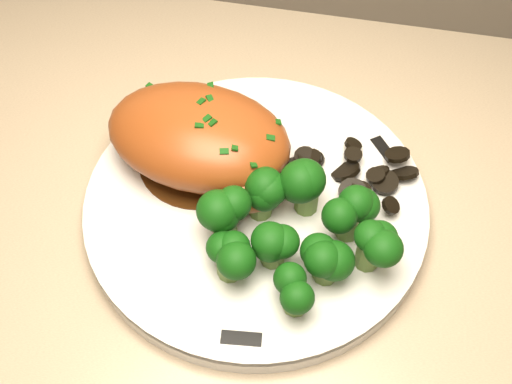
% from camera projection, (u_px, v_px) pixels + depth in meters
% --- Properties ---
extents(counter, '(2.08, 0.69, 1.02)m').
position_uv_depth(counter, '(157.00, 383.00, 0.93)').
color(counter, brown).
rests_on(counter, ground).
extents(plate, '(0.35, 0.35, 0.02)m').
position_uv_depth(plate, '(256.00, 205.00, 0.56)').
color(plate, silver).
rests_on(plate, counter).
extents(rim_accent_0, '(0.03, 0.03, 0.00)m').
position_uv_depth(rim_accent_0, '(384.00, 150.00, 0.58)').
color(rim_accent_0, black).
rests_on(rim_accent_0, plate).
extents(rim_accent_1, '(0.02, 0.03, 0.00)m').
position_uv_depth(rim_accent_1, '(142.00, 134.00, 0.59)').
color(rim_accent_1, black).
rests_on(rim_accent_1, plate).
extents(rim_accent_2, '(0.03, 0.01, 0.00)m').
position_uv_depth(rim_accent_2, '(241.00, 339.00, 0.48)').
color(rim_accent_2, black).
rests_on(rim_accent_2, plate).
extents(gravy_pool, '(0.11, 0.11, 0.00)m').
position_uv_depth(gravy_pool, '(201.00, 159.00, 0.58)').
color(gravy_pool, '#3A1E0A').
rests_on(gravy_pool, plate).
extents(chicken_breast, '(0.18, 0.13, 0.06)m').
position_uv_depth(chicken_breast, '(203.00, 141.00, 0.55)').
color(chicken_breast, '#96451A').
rests_on(chicken_breast, plate).
extents(mushroom_pile, '(0.10, 0.08, 0.03)m').
position_uv_depth(mushroom_pile, '(347.00, 178.00, 0.56)').
color(mushroom_pile, black).
rests_on(mushroom_pile, plate).
extents(broccoli_florets, '(0.15, 0.12, 0.05)m').
position_uv_depth(broccoli_florets, '(293.00, 233.00, 0.50)').
color(broccoli_florets, '#5A7832').
rests_on(broccoli_florets, plate).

